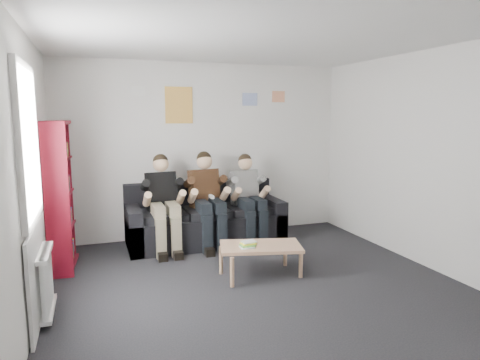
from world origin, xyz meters
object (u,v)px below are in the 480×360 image
at_px(sofa, 205,221).
at_px(person_left, 164,203).
at_px(bookshelf, 60,196).
at_px(person_right, 249,198).
at_px(coffee_table, 261,249).
at_px(person_middle, 208,200).

height_order(sofa, person_left, person_left).
xyz_separation_m(bookshelf, person_right, (2.59, 0.27, -0.25)).
bearing_deg(bookshelf, sofa, 18.39).
bearing_deg(coffee_table, person_left, 124.05).
bearing_deg(person_left, coffee_table, -62.00).
bearing_deg(person_left, bookshelf, -174.70).
relative_size(person_middle, person_right, 1.04).
relative_size(coffee_table, person_right, 0.72).
xyz_separation_m(coffee_table, person_right, (0.36, 1.36, 0.33)).
xyz_separation_m(sofa, person_right, (0.64, -0.20, 0.35)).
relative_size(sofa, person_right, 1.73).
bearing_deg(person_middle, coffee_table, -86.67).
distance_m(person_left, person_middle, 0.64).
height_order(bookshelf, person_right, bookshelf).
bearing_deg(bookshelf, person_right, 10.75).
height_order(sofa, person_right, person_right).
bearing_deg(bookshelf, coffee_table, -21.17).
relative_size(person_left, person_middle, 0.99).
distance_m(bookshelf, person_right, 2.62).
distance_m(person_left, person_right, 1.28).
xyz_separation_m(person_middle, person_right, (0.64, 0.00, -0.02)).
distance_m(person_middle, person_right, 0.64).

